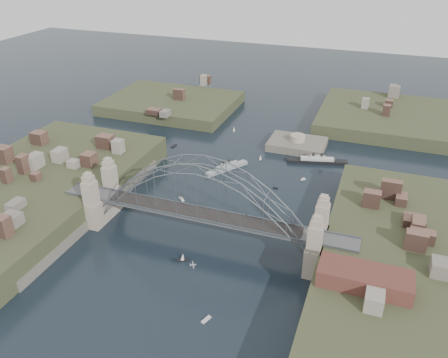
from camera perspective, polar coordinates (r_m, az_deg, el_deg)
ground at (r=129.96m, az=-2.73°, el=-7.45°), size 500.00×500.00×0.00m
bridge at (r=123.16m, az=-2.87°, el=-2.79°), size 84.00×13.80×24.60m
shore_west at (r=157.04m, az=-22.49°, el=-2.12°), size 50.50×90.00×12.00m
shore_east at (r=122.88m, az=23.35°, el=-11.47°), size 50.50×90.00×12.00m
headland_nw at (r=227.68m, az=-6.48°, el=8.85°), size 60.00×45.00×9.00m
headland_ne at (r=220.22m, az=21.00°, el=6.49°), size 70.00×55.00×9.50m
fort_island at (r=185.83m, az=9.01°, el=3.77°), size 22.00×16.00×9.40m
wharf_shed at (r=105.93m, az=17.05°, el=-11.69°), size 20.00×8.00×4.00m
finger_pier at (r=102.06m, az=12.62°, el=-20.11°), size 4.00×22.00×1.40m
naval_cruiser_near at (r=165.68m, az=0.32°, el=1.41°), size 11.73×16.26×5.35m
naval_cruiser_far at (r=214.26m, az=-0.09°, el=7.89°), size 4.15×17.98×6.02m
ocean_liner at (r=174.16m, az=11.46°, el=2.22°), size 22.16×8.28×5.42m
aeroplane at (r=110.59m, az=-3.94°, el=-10.58°), size 1.64×2.52×0.40m
small_boat_a at (r=148.16m, az=-5.30°, el=-2.49°), size 2.69×2.46×1.43m
small_boat_b at (r=154.97m, az=6.40°, el=-1.11°), size 1.76×0.67×0.45m
small_boat_c at (r=122.23m, az=-5.13°, el=-9.77°), size 3.19×2.41×2.38m
small_boat_d at (r=161.47m, az=9.77°, el=-0.02°), size 1.83×1.76×1.43m
small_boat_e at (r=185.70m, az=-6.25°, el=4.11°), size 1.21×3.44×0.45m
small_boat_f at (r=173.40m, az=4.54°, el=2.68°), size 1.01×1.51×2.38m
small_boat_g at (r=106.57m, az=-2.23°, el=-17.04°), size 1.70×2.75×0.45m
small_boat_h at (r=198.67m, az=1.24°, el=6.20°), size 1.17×1.81×2.38m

